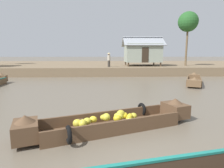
{
  "coord_description": "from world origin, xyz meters",
  "views": [
    {
      "loc": [
        -1.19,
        -2.39,
        2.5
      ],
      "look_at": [
        -0.81,
        7.11,
        0.97
      ],
      "focal_mm": 30.12,
      "sensor_mm": 36.0,
      "label": 1
    }
  ],
  "objects_px": {
    "stilt_house_mid_left": "(142,52)",
    "banana_boat": "(112,121)",
    "vendor_person": "(109,59)",
    "palm_tree_near": "(188,22)",
    "fishing_skiff_distant": "(194,81)"
  },
  "relations": [
    {
      "from": "stilt_house_mid_left",
      "to": "palm_tree_near",
      "type": "xyz_separation_m",
      "value": [
        5.63,
        -0.23,
        3.74
      ]
    },
    {
      "from": "banana_boat",
      "to": "fishing_skiff_distant",
      "type": "bearing_deg",
      "value": 51.96
    },
    {
      "from": "fishing_skiff_distant",
      "to": "palm_tree_near",
      "type": "bearing_deg",
      "value": 70.97
    },
    {
      "from": "banana_boat",
      "to": "palm_tree_near",
      "type": "distance_m",
      "value": 21.63
    },
    {
      "from": "fishing_skiff_distant",
      "to": "vendor_person",
      "type": "height_order",
      "value": "vendor_person"
    },
    {
      "from": "banana_boat",
      "to": "vendor_person",
      "type": "distance_m",
      "value": 16.13
    },
    {
      "from": "stilt_house_mid_left",
      "to": "fishing_skiff_distant",
      "type": "bearing_deg",
      "value": -73.84
    },
    {
      "from": "banana_boat",
      "to": "stilt_house_mid_left",
      "type": "distance_m",
      "value": 18.99
    },
    {
      "from": "stilt_house_mid_left",
      "to": "banana_boat",
      "type": "bearing_deg",
      "value": -104.25
    },
    {
      "from": "fishing_skiff_distant",
      "to": "palm_tree_near",
      "type": "height_order",
      "value": "palm_tree_near"
    },
    {
      "from": "banana_boat",
      "to": "vendor_person",
      "type": "bearing_deg",
      "value": 88.94
    },
    {
      "from": "stilt_house_mid_left",
      "to": "vendor_person",
      "type": "bearing_deg",
      "value": -153.01
    },
    {
      "from": "palm_tree_near",
      "to": "banana_boat",
      "type": "bearing_deg",
      "value": -119.67
    },
    {
      "from": "banana_boat",
      "to": "stilt_house_mid_left",
      "type": "relative_size",
      "value": 1.17
    },
    {
      "from": "banana_boat",
      "to": "palm_tree_near",
      "type": "bearing_deg",
      "value": 60.33
    }
  ]
}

